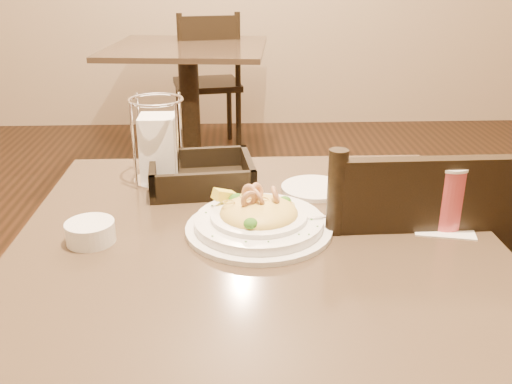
{
  "coord_description": "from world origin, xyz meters",
  "views": [
    {
      "loc": [
        -0.04,
        -0.96,
        1.25
      ],
      "look_at": [
        0.0,
        0.02,
        0.85
      ],
      "focal_mm": 40.0,
      "sensor_mm": 36.0,
      "label": 1
    }
  ],
  "objects_px": {
    "side_plate": "(314,188)",
    "napkin_caddy": "(159,146)",
    "dining_chair_far": "(208,79)",
    "bread_basket": "(202,177)",
    "main_table": "(256,341)",
    "dining_chair_near": "(395,308)",
    "butter_ramekin": "(90,232)",
    "drink_glass": "(447,196)",
    "pasta_bowl": "(259,219)",
    "background_table": "(189,87)"
  },
  "relations": [
    {
      "from": "napkin_caddy",
      "to": "main_table",
      "type": "bearing_deg",
      "value": -53.88
    },
    {
      "from": "drink_glass",
      "to": "side_plate",
      "type": "relative_size",
      "value": 0.9
    },
    {
      "from": "dining_chair_far",
      "to": "side_plate",
      "type": "xyz_separation_m",
      "value": [
        0.34,
        -2.6,
        0.27
      ]
    },
    {
      "from": "dining_chair_far",
      "to": "pasta_bowl",
      "type": "distance_m",
      "value": 2.83
    },
    {
      "from": "napkin_caddy",
      "to": "butter_ramekin",
      "type": "distance_m",
      "value": 0.32
    },
    {
      "from": "main_table",
      "to": "side_plate",
      "type": "height_order",
      "value": "side_plate"
    },
    {
      "from": "dining_chair_near",
      "to": "drink_glass",
      "type": "relative_size",
      "value": 6.97
    },
    {
      "from": "drink_glass",
      "to": "pasta_bowl",
      "type": "bearing_deg",
      "value": -178.78
    },
    {
      "from": "main_table",
      "to": "bread_basket",
      "type": "height_order",
      "value": "bread_basket"
    },
    {
      "from": "main_table",
      "to": "dining_chair_far",
      "type": "xyz_separation_m",
      "value": [
        -0.2,
        2.82,
        -0.03
      ]
    },
    {
      "from": "bread_basket",
      "to": "butter_ramekin",
      "type": "bearing_deg",
      "value": -125.79
    },
    {
      "from": "side_plate",
      "to": "drink_glass",
      "type": "bearing_deg",
      "value": -40.37
    },
    {
      "from": "background_table",
      "to": "pasta_bowl",
      "type": "xyz_separation_m",
      "value": [
        0.31,
        -2.44,
        0.27
      ]
    },
    {
      "from": "main_table",
      "to": "dining_chair_near",
      "type": "height_order",
      "value": "dining_chair_near"
    },
    {
      "from": "main_table",
      "to": "pasta_bowl",
      "type": "bearing_deg",
      "value": 75.29
    },
    {
      "from": "pasta_bowl",
      "to": "side_plate",
      "type": "distance_m",
      "value": 0.24
    },
    {
      "from": "bread_basket",
      "to": "pasta_bowl",
      "type": "bearing_deg",
      "value": -63.08
    },
    {
      "from": "dining_chair_near",
      "to": "bread_basket",
      "type": "distance_m",
      "value": 0.54
    },
    {
      "from": "dining_chair_far",
      "to": "bread_basket",
      "type": "distance_m",
      "value": 2.59
    },
    {
      "from": "drink_glass",
      "to": "bread_basket",
      "type": "relative_size",
      "value": 0.54
    },
    {
      "from": "dining_chair_near",
      "to": "side_plate",
      "type": "height_order",
      "value": "dining_chair_near"
    },
    {
      "from": "side_plate",
      "to": "bread_basket",
      "type": "bearing_deg",
      "value": 172.28
    },
    {
      "from": "main_table",
      "to": "background_table",
      "type": "xyz_separation_m",
      "value": [
        -0.3,
        2.46,
        0.0
      ]
    },
    {
      "from": "dining_chair_far",
      "to": "napkin_caddy",
      "type": "distance_m",
      "value": 2.56
    },
    {
      "from": "dining_chair_near",
      "to": "napkin_caddy",
      "type": "bearing_deg",
      "value": -16.58
    },
    {
      "from": "dining_chair_far",
      "to": "bread_basket",
      "type": "height_order",
      "value": "dining_chair_far"
    },
    {
      "from": "background_table",
      "to": "pasta_bowl",
      "type": "bearing_deg",
      "value": -82.86
    },
    {
      "from": "pasta_bowl",
      "to": "drink_glass",
      "type": "relative_size",
      "value": 2.33
    },
    {
      "from": "background_table",
      "to": "side_plate",
      "type": "relative_size",
      "value": 6.65
    },
    {
      "from": "background_table",
      "to": "pasta_bowl",
      "type": "distance_m",
      "value": 2.48
    },
    {
      "from": "pasta_bowl",
      "to": "background_table",
      "type": "bearing_deg",
      "value": 97.14
    },
    {
      "from": "background_table",
      "to": "drink_glass",
      "type": "bearing_deg",
      "value": -74.7
    },
    {
      "from": "drink_glass",
      "to": "butter_ramekin",
      "type": "bearing_deg",
      "value": -176.72
    },
    {
      "from": "background_table",
      "to": "main_table",
      "type": "bearing_deg",
      "value": -83.01
    },
    {
      "from": "dining_chair_far",
      "to": "drink_glass",
      "type": "bearing_deg",
      "value": 91.46
    },
    {
      "from": "butter_ramekin",
      "to": "drink_glass",
      "type": "bearing_deg",
      "value": 3.28
    },
    {
      "from": "pasta_bowl",
      "to": "butter_ramekin",
      "type": "relative_size",
      "value": 3.47
    },
    {
      "from": "bread_basket",
      "to": "side_plate",
      "type": "height_order",
      "value": "bread_basket"
    },
    {
      "from": "main_table",
      "to": "side_plate",
      "type": "bearing_deg",
      "value": 57.45
    },
    {
      "from": "bread_basket",
      "to": "butter_ramekin",
      "type": "relative_size",
      "value": 2.75
    },
    {
      "from": "dining_chair_near",
      "to": "drink_glass",
      "type": "bearing_deg",
      "value": 107.13
    },
    {
      "from": "drink_glass",
      "to": "main_table",
      "type": "bearing_deg",
      "value": -175.99
    },
    {
      "from": "dining_chair_near",
      "to": "butter_ramekin",
      "type": "bearing_deg",
      "value": 12.54
    },
    {
      "from": "napkin_caddy",
      "to": "butter_ramekin",
      "type": "xyz_separation_m",
      "value": [
        -0.09,
        -0.3,
        -0.07
      ]
    },
    {
      "from": "dining_chair_far",
      "to": "drink_glass",
      "type": "xyz_separation_m",
      "value": [
        0.57,
        -2.79,
        0.33
      ]
    },
    {
      "from": "side_plate",
      "to": "dining_chair_near",
      "type": "bearing_deg",
      "value": -22.19
    },
    {
      "from": "pasta_bowl",
      "to": "bread_basket",
      "type": "xyz_separation_m",
      "value": [
        -0.12,
        0.23,
        -0.0
      ]
    },
    {
      "from": "dining_chair_near",
      "to": "pasta_bowl",
      "type": "distance_m",
      "value": 0.45
    },
    {
      "from": "side_plate",
      "to": "napkin_caddy",
      "type": "bearing_deg",
      "value": 168.4
    },
    {
      "from": "dining_chair_far",
      "to": "background_table",
      "type": "bearing_deg",
      "value": 64.62
    }
  ]
}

